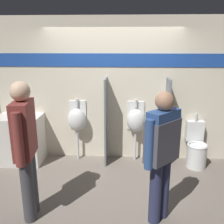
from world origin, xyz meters
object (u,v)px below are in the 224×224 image
Objects in this scene: cell_phone at (29,118)px; urinal_near_counter at (77,120)px; person_in_vest at (162,149)px; urinal_far at (136,121)px; toilet at (196,149)px; person_with_lanyard at (26,146)px; sink_basin at (21,112)px.

urinal_near_counter is at bearing 19.02° from cell_phone.
person_in_vest reaches higher than urinal_near_counter.
urinal_near_counter is (0.83, 0.28, -0.11)m from cell_phone.
urinal_far is at bearing 0.00° from urinal_near_counter.
person_in_vest is (0.24, -1.69, 0.18)m from urinal_far.
urinal_far is 0.71× the size of person_in_vest.
urinal_near_counter is at bearing 180.00° from urinal_far.
toilet reaches higher than cell_phone.
person_with_lanyard is (-2.56, -1.55, 0.66)m from toilet.
toilet is at bearing 15.05° from person_in_vest.
person_with_lanyard is (0.71, -1.60, 0.02)m from sink_basin.
person_in_vest is (2.38, -1.58, 0.01)m from sink_basin.
sink_basin is 3.33m from toilet.
toilet is at bearing -0.99° from sink_basin.
urinal_near_counter is 1.12m from urinal_far.
person_in_vest reaches higher than urinal_far.
person_with_lanyard is at bearing -148.89° from toilet.
sink_basin is at bearing 179.01° from toilet.
urinal_far is 1.72m from person_in_vest.
toilet is at bearing -4.23° from urinal_near_counter.
urinal_near_counter is 0.67× the size of person_with_lanyard.
urinal_far is 0.67× the size of person_with_lanyard.
toilet is (1.12, -0.17, -0.47)m from urinal_far.
urinal_near_counter is 2.30m from toilet.
toilet is 0.53× the size of person_with_lanyard.
sink_basin is at bearing 101.55° from person_in_vest.
urinal_far is at bearing 53.13° from person_in_vest.
urinal_near_counter and urinal_far have the same top height.
sink_basin is at bearing 15.89° from person_with_lanyard.
toilet is (3.07, 0.12, -0.58)m from cell_phone.
person_in_vest is (-0.88, -1.53, 0.65)m from toilet.
urinal_far reaches higher than sink_basin.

